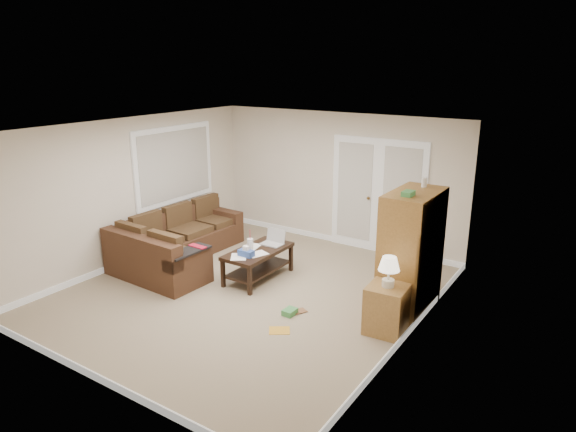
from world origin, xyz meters
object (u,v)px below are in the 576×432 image
Objects in this scene: side_cabinet at (387,305)px; coffee_table at (259,262)px; tv_armoire at (411,251)px; sectional_sofa at (175,246)px.

coffee_table is at bearing 164.70° from side_cabinet.
coffee_table is 2.48m from tv_armoire.
tv_armoire is at bearing 10.58° from sectional_sofa.
tv_armoire is at bearing 86.31° from side_cabinet.
sectional_sofa is at bearing -170.22° from coffee_table.
tv_armoire is at bearing 7.51° from coffee_table.
tv_armoire is (4.01, 0.58, 0.55)m from sectional_sofa.
tv_armoire is 0.93m from side_cabinet.
tv_armoire reaches higher than coffee_table.
sectional_sofa is at bearing -171.14° from tv_armoire.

